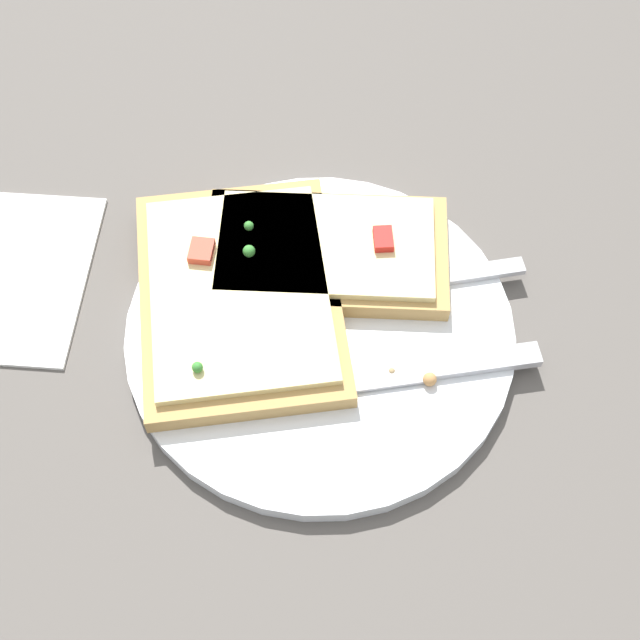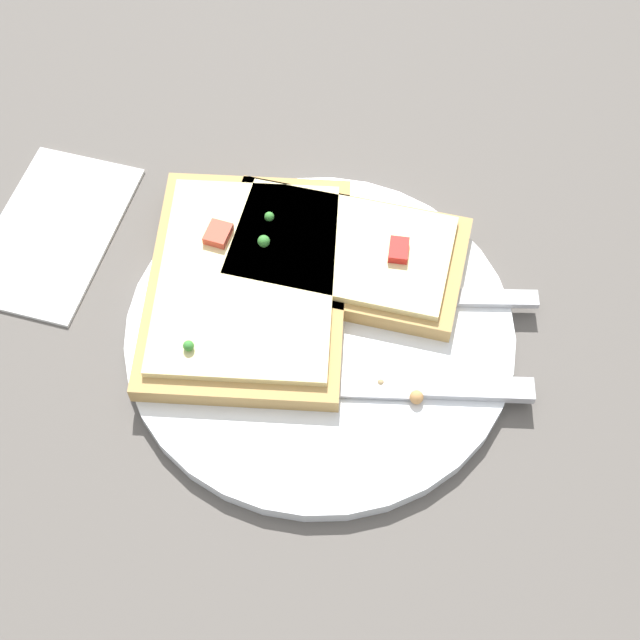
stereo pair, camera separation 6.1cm
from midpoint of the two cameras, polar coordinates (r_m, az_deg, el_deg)
The scene contains 8 objects.
ground_plane at distance 0.63m, azimuth 2.77°, elevation -1.27°, with size 4.00×4.00×0.00m, color #56514C.
plate at distance 0.62m, azimuth 2.79°, elevation -0.99°, with size 0.27×0.27×0.01m.
fork at distance 0.63m, azimuth 5.57°, elevation 1.29°, with size 0.07×0.22×0.01m.
knife at distance 0.60m, azimuth 8.55°, elevation -4.46°, with size 0.06×0.20×0.01m.
pizza_slice_main at distance 0.63m, azimuth -1.92°, elevation 2.22°, with size 0.21×0.17×0.03m.
pizza_slice_corner at distance 0.64m, azimuth 4.07°, elevation 4.10°, with size 0.10×0.18×0.03m.
crumb_scatter at distance 0.62m, azimuth 2.72°, elevation -0.21°, with size 0.09×0.12×0.01m.
napkin at distance 0.70m, azimuth -14.36°, elevation 5.37°, with size 0.15×0.09×0.01m.
Camera 2 is at (-0.31, -0.08, 0.54)m, focal length 50.00 mm.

